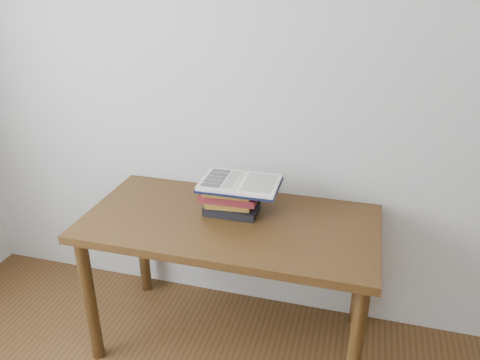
% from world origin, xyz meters
% --- Properties ---
extents(desk, '(1.34, 0.67, 0.72)m').
position_xyz_m(desk, '(-0.10, 1.38, 0.62)').
color(desk, '#472E11').
rests_on(desk, ground).
extents(book_stack, '(0.27, 0.17, 0.13)m').
position_xyz_m(book_stack, '(-0.12, 1.46, 0.79)').
color(book_stack, black).
rests_on(book_stack, desk).
extents(open_book, '(0.36, 0.25, 0.03)m').
position_xyz_m(open_book, '(-0.08, 1.47, 0.86)').
color(open_book, black).
rests_on(open_book, book_stack).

